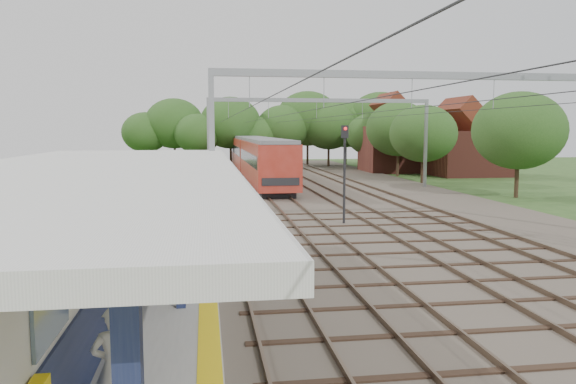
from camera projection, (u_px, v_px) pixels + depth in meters
ballast_bed at (342, 196)px, 38.62m from camera, size 18.00×90.00×0.10m
platform at (147, 248)px, 21.20m from camera, size 5.00×52.00×0.35m
yellow_stripe at (207, 241)px, 21.51m from camera, size 0.45×52.00×0.01m
station_building at (60, 234)px, 13.91m from camera, size 3.41×18.00×3.40m
canopy at (96, 172)px, 12.91m from camera, size 6.40×20.00×3.44m
rail_tracks at (306, 195)px, 38.24m from camera, size 11.80×88.00×0.15m
catenary_system at (352, 115)px, 33.29m from camera, size 17.22×88.00×7.00m
tree_band at (284, 127)px, 64.72m from camera, size 31.72×30.88×8.82m
house_near at (468, 146)px, 56.49m from camera, size 7.00×6.12×7.89m
house_far at (400, 142)px, 61.64m from camera, size 8.00×6.12×8.66m
person at (115, 368)px, 7.93m from camera, size 0.74×0.56×1.82m
bicycle at (181, 223)px, 22.28m from camera, size 2.04×0.85×1.19m
train at (255, 156)px, 53.74m from camera, size 2.91×36.29×3.83m
signal_post at (345, 160)px, 26.90m from camera, size 0.38×0.33×4.83m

